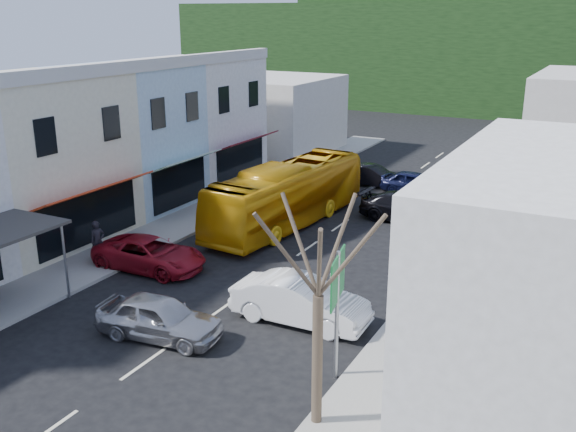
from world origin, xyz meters
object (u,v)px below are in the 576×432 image
Objects in this scene: car_red at (150,254)px; pedestrian_left at (98,243)px; car_silver at (159,319)px; bus at (287,196)px; direction_sign at (337,317)px; street_tree at (318,296)px; traffic_signal at (523,137)px; car_white at (300,304)px.

car_red is 2.52m from pedestrian_left.
bus is at bearing 1.23° from car_silver.
direction_sign is 0.54× the size of street_tree.
traffic_signal is at bearing 76.53° from direction_sign.
bus is 6.82× the size of pedestrian_left.
pedestrian_left is (-6.79, 4.23, 0.30)m from car_silver.
direction_sign is at bearing -84.37° from pedestrian_left.
street_tree is (6.95, -1.98, 3.17)m from car_silver.
traffic_signal is (7.25, 30.89, 1.88)m from car_silver.
car_white is 10.62m from pedestrian_left.
car_red is at bearing 149.02° from street_tree.
street_tree is at bearing -54.89° from bus.
traffic_signal is (9.18, 17.69, 1.03)m from bus.
bus is 2.64× the size of car_white.
direction_sign is (6.45, 0.46, 1.39)m from car_silver.
bus is 15.26m from direction_sign.
direction_sign is 0.81× the size of traffic_signal.
car_red is at bearing 78.50° from car_white.
bus is 10.21m from pedestrian_left.
direction_sign reaches higher than car_red.
traffic_signal is at bearing 89.48° from street_tree.
direction_sign reaches higher than car_white.
bus reaches higher than car_silver.
traffic_signal reaches higher than bus.
direction_sign reaches higher than bus.
car_red is 13.56m from street_tree.
bus is 17.74m from street_tree.
car_white and car_red have the same top height.
traffic_signal is at bearing -20.31° from car_silver.
bus is 11.44m from car_white.
traffic_signal is at bearing -26.21° from car_red.
bus is 2.64× the size of car_silver.
bus is 1.50× the size of street_tree.
car_red is 0.59× the size of street_tree.
pedestrian_left is 0.33× the size of traffic_signal.
car_silver is 31.78m from traffic_signal.
direction_sign reaches higher than car_silver.
pedestrian_left reaches higher than car_red.
pedestrian_left is at bearing 100.92° from car_red.
direction_sign is at bearing -51.88° from bus.
street_tree is at bearing -123.22° from car_red.
bus is 8.78m from car_red.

